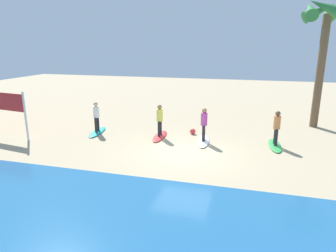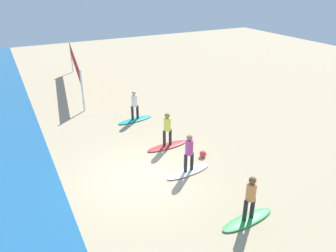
{
  "view_description": "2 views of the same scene",
  "coord_description": "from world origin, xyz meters",
  "px_view_note": "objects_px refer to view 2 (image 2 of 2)",
  "views": [
    {
      "loc": [
        -2.72,
        12.48,
        4.74
      ],
      "look_at": [
        0.93,
        -0.73,
        1.0
      ],
      "focal_mm": 32.32,
      "sensor_mm": 36.0,
      "label": 1
    },
    {
      "loc": [
        -10.26,
        4.16,
        7.42
      ],
      "look_at": [
        1.58,
        -2.0,
        1.16
      ],
      "focal_mm": 34.74,
      "sensor_mm": 36.0,
      "label": 2
    }
  ],
  "objects_px": {
    "surfboard_red": "(167,146)",
    "surfer_red": "(167,127)",
    "surfboard_white": "(188,171)",
    "surfboard_green": "(247,220)",
    "volleyball_net": "(75,63)",
    "surfer_green": "(251,195)",
    "surfboard_teal": "(135,120)",
    "surfer_white": "(189,150)",
    "surfer_teal": "(135,103)",
    "beach_ball": "(203,154)"
  },
  "relations": [
    {
      "from": "surfer_white",
      "to": "surfboard_teal",
      "type": "height_order",
      "value": "surfer_white"
    },
    {
      "from": "surfboard_teal",
      "to": "surfboard_green",
      "type": "bearing_deg",
      "value": 83.12
    },
    {
      "from": "surfboard_white",
      "to": "surfboard_red",
      "type": "bearing_deg",
      "value": -101.4
    },
    {
      "from": "surfer_green",
      "to": "surfer_red",
      "type": "bearing_deg",
      "value": 0.19
    },
    {
      "from": "surfer_white",
      "to": "beach_ball",
      "type": "relative_size",
      "value": 5.34
    },
    {
      "from": "volleyball_net",
      "to": "surfer_green",
      "type": "bearing_deg",
      "value": -174.14
    },
    {
      "from": "surfboard_green",
      "to": "surfer_teal",
      "type": "bearing_deg",
      "value": -92.62
    },
    {
      "from": "surfboard_white",
      "to": "surfboard_red",
      "type": "distance_m",
      "value": 2.35
    },
    {
      "from": "surfboard_green",
      "to": "surfboard_teal",
      "type": "bearing_deg",
      "value": -92.62
    },
    {
      "from": "surfboard_green",
      "to": "surfer_green",
      "type": "relative_size",
      "value": 1.28
    },
    {
      "from": "surfboard_green",
      "to": "surfer_white",
      "type": "relative_size",
      "value": 1.28
    },
    {
      "from": "surfboard_green",
      "to": "surfer_white",
      "type": "distance_m",
      "value": 3.55
    },
    {
      "from": "surfboard_white",
      "to": "volleyball_net",
      "type": "height_order",
      "value": "volleyball_net"
    },
    {
      "from": "surfboard_red",
      "to": "surfer_red",
      "type": "distance_m",
      "value": 0.99
    },
    {
      "from": "volleyball_net",
      "to": "surfer_white",
      "type": "bearing_deg",
      "value": -173.7
    },
    {
      "from": "surfboard_green",
      "to": "surfboard_red",
      "type": "xyz_separation_m",
      "value": [
        5.74,
        0.02,
        0.0
      ]
    },
    {
      "from": "surfboard_white",
      "to": "surfboard_teal",
      "type": "height_order",
      "value": "same"
    },
    {
      "from": "surfboard_teal",
      "to": "beach_ball",
      "type": "height_order",
      "value": "beach_ball"
    },
    {
      "from": "surfer_green",
      "to": "surfboard_red",
      "type": "bearing_deg",
      "value": 0.19
    },
    {
      "from": "surfboard_red",
      "to": "surfer_teal",
      "type": "distance_m",
      "value": 3.68
    },
    {
      "from": "surfer_green",
      "to": "surfboard_red",
      "type": "xyz_separation_m",
      "value": [
        5.74,
        0.02,
        -0.99
      ]
    },
    {
      "from": "surfer_green",
      "to": "surfer_teal",
      "type": "height_order",
      "value": "same"
    },
    {
      "from": "surfboard_teal",
      "to": "surfer_green",
      "type": "bearing_deg",
      "value": 83.12
    },
    {
      "from": "surfboard_red",
      "to": "surfboard_green",
      "type": "bearing_deg",
      "value": 87.15
    },
    {
      "from": "surfboard_white",
      "to": "beach_ball",
      "type": "bearing_deg",
      "value": -153.08
    },
    {
      "from": "surfer_green",
      "to": "surfboard_teal",
      "type": "height_order",
      "value": "surfer_green"
    },
    {
      "from": "surfer_teal",
      "to": "volleyball_net",
      "type": "bearing_deg",
      "value": 11.72
    },
    {
      "from": "surfer_teal",
      "to": "surfboard_white",
      "type": "bearing_deg",
      "value": 179.54
    },
    {
      "from": "surfer_green",
      "to": "surfer_white",
      "type": "xyz_separation_m",
      "value": [
        3.4,
        0.25,
        0.0
      ]
    },
    {
      "from": "surfboard_white",
      "to": "surfer_red",
      "type": "relative_size",
      "value": 1.28
    },
    {
      "from": "surfer_green",
      "to": "volleyball_net",
      "type": "height_order",
      "value": "volleyball_net"
    },
    {
      "from": "surfboard_red",
      "to": "surfboard_teal",
      "type": "xyz_separation_m",
      "value": [
        3.54,
        0.18,
        0.0
      ]
    },
    {
      "from": "surfer_red",
      "to": "surfboard_green",
      "type": "bearing_deg",
      "value": -179.81
    },
    {
      "from": "surfboard_red",
      "to": "beach_ball",
      "type": "distance_m",
      "value": 1.85
    },
    {
      "from": "surfboard_green",
      "to": "surfer_green",
      "type": "height_order",
      "value": "surfer_green"
    },
    {
      "from": "surfer_white",
      "to": "surfboard_red",
      "type": "height_order",
      "value": "surfer_white"
    },
    {
      "from": "surfboard_green",
      "to": "volleyball_net",
      "type": "height_order",
      "value": "volleyball_net"
    },
    {
      "from": "surfer_white",
      "to": "surfer_teal",
      "type": "relative_size",
      "value": 1.0
    },
    {
      "from": "volleyball_net",
      "to": "beach_ball",
      "type": "distance_m",
      "value": 12.67
    },
    {
      "from": "surfer_white",
      "to": "surfboard_red",
      "type": "distance_m",
      "value": 2.55
    },
    {
      "from": "surfer_white",
      "to": "surfer_red",
      "type": "distance_m",
      "value": 2.35
    },
    {
      "from": "surfboard_white",
      "to": "surfer_green",
      "type": "bearing_deg",
      "value": 88.38
    },
    {
      "from": "surfer_green",
      "to": "surfer_red",
      "type": "distance_m",
      "value": 5.74
    },
    {
      "from": "surfboard_white",
      "to": "surfer_red",
      "type": "xyz_separation_m",
      "value": [
        2.34,
        -0.23,
        0.99
      ]
    },
    {
      "from": "surfboard_red",
      "to": "surfer_red",
      "type": "height_order",
      "value": "surfer_red"
    },
    {
      "from": "surfboard_white",
      "to": "surfer_white",
      "type": "distance_m",
      "value": 0.99
    },
    {
      "from": "surfer_green",
      "to": "beach_ball",
      "type": "relative_size",
      "value": 5.34
    },
    {
      "from": "surfer_white",
      "to": "surfboard_red",
      "type": "bearing_deg",
      "value": -5.6
    },
    {
      "from": "surfer_teal",
      "to": "beach_ball",
      "type": "relative_size",
      "value": 5.34
    },
    {
      "from": "volleyball_net",
      "to": "surfboard_white",
      "type": "bearing_deg",
      "value": -173.7
    }
  ]
}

